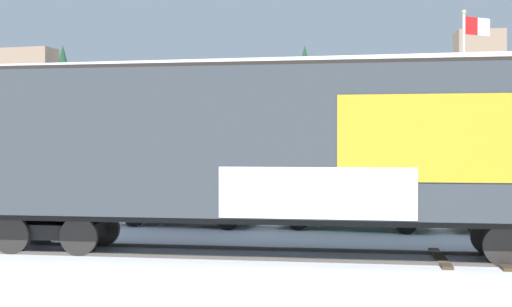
{
  "coord_description": "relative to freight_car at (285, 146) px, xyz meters",
  "views": [
    {
      "loc": [
        3.0,
        -15.05,
        2.63
      ],
      "look_at": [
        -0.1,
        1.33,
        2.39
      ],
      "focal_mm": 45.43,
      "sensor_mm": 36.0,
      "label": 1
    }
  ],
  "objects": [
    {
      "name": "parked_car_black",
      "position": [
        -3.91,
        5.17,
        -1.71
      ],
      "size": [
        4.66,
        2.17,
        1.85
      ],
      "color": "black",
      "rests_on": "ground_plane"
    },
    {
      "name": "ground_plane",
      "position": [
        -0.85,
        0.0,
        -2.6
      ],
      "size": [
        260.0,
        260.0,
        0.0
      ],
      "primitive_type": "plane",
      "color": "silver"
    },
    {
      "name": "parked_car_green",
      "position": [
        1.34,
        5.29,
        -1.75
      ],
      "size": [
        4.88,
        2.29,
        1.65
      ],
      "color": "#1E5933",
      "rests_on": "ground_plane"
    },
    {
      "name": "hillside",
      "position": [
        -0.86,
        70.86,
        3.2
      ],
      "size": [
        151.69,
        40.52,
        15.41
      ],
      "color": "silver",
      "rests_on": "ground_plane"
    },
    {
      "name": "freight_car",
      "position": [
        0.0,
        0.0,
        0.0
      ],
      "size": [
        16.35,
        3.5,
        4.57
      ],
      "color": "#33383D",
      "rests_on": "ground_plane"
    },
    {
      "name": "track",
      "position": [
        -0.18,
        -0.0,
        -2.56
      ],
      "size": [
        60.01,
        3.97,
        0.08
      ],
      "color": "#4C4742",
      "rests_on": "ground_plane"
    },
    {
      "name": "flagpole",
      "position": [
        5.91,
        13.64,
        2.69
      ],
      "size": [
        1.28,
        0.98,
        8.3
      ],
      "color": "silver",
      "rests_on": "ground_plane"
    }
  ]
}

